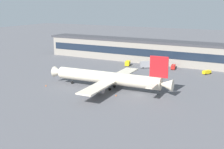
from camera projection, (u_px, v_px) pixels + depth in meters
ground_plane at (140, 94)px, 112.74m from camera, size 600.00×600.00×0.00m
terminal_building at (184, 54)px, 163.98m from camera, size 175.27×14.47×12.89m
airliner at (109, 78)px, 119.16m from camera, size 53.10×45.47×14.97m
crew_van at (128, 63)px, 164.02m from camera, size 3.42×5.58×2.55m
belt_loader at (173, 67)px, 156.06m from camera, size 3.30×6.68×1.95m
follow_me_car at (207, 72)px, 144.34m from camera, size 3.92×4.74×1.85m
fuel_truck at (148, 64)px, 158.33m from camera, size 8.54×6.99×3.35m
traffic_cone_0 at (46, 85)px, 123.69m from camera, size 0.53×0.53×0.67m
traffic_cone_1 at (116, 95)px, 110.75m from camera, size 0.48×0.48×0.60m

